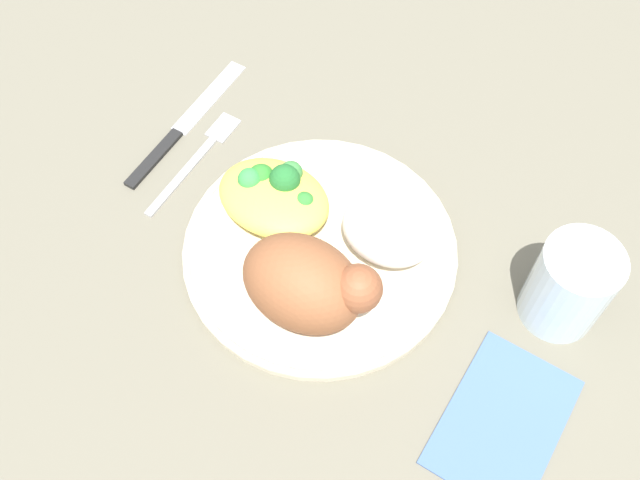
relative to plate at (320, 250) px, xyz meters
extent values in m
plane|color=#686453|center=(0.00, 0.00, -0.01)|extent=(2.00, 2.00, 0.00)
cylinder|color=beige|center=(0.00, 0.00, 0.00)|extent=(0.25, 0.25, 0.01)
torus|color=beige|center=(0.00, 0.00, 0.00)|extent=(0.25, 0.25, 0.01)
ellipsoid|color=brown|center=(0.02, -0.06, 0.04)|extent=(0.10, 0.08, 0.08)
sphere|color=brown|center=(0.06, -0.05, 0.06)|extent=(0.04, 0.04, 0.04)
ellipsoid|color=white|center=(0.05, 0.03, 0.03)|extent=(0.08, 0.07, 0.04)
ellipsoid|color=#E2C64A|center=(-0.06, 0.02, 0.02)|extent=(0.11, 0.08, 0.03)
sphere|color=#328132|center=(-0.03, 0.02, 0.03)|extent=(0.02, 0.02, 0.02)
sphere|color=#246D2E|center=(-0.06, 0.03, 0.03)|extent=(0.03, 0.03, 0.03)
sphere|color=#31862D|center=(-0.08, 0.03, 0.03)|extent=(0.03, 0.03, 0.03)
sphere|color=green|center=(-0.08, 0.02, 0.03)|extent=(0.02, 0.02, 0.02)
sphere|color=#3D8740|center=(-0.06, 0.04, 0.03)|extent=(0.02, 0.02, 0.02)
cube|color=#B2B2B7|center=(-0.16, 0.01, 0.00)|extent=(0.01, 0.11, 0.01)
cube|color=#B2B2B7|center=(-0.16, 0.08, -0.01)|extent=(0.02, 0.03, 0.00)
cube|color=black|center=(-0.20, 0.01, 0.00)|extent=(0.01, 0.08, 0.01)
cube|color=silver|center=(-0.20, 0.10, -0.01)|extent=(0.02, 0.11, 0.00)
cylinder|color=silver|center=(0.21, 0.06, 0.04)|extent=(0.07, 0.07, 0.09)
cube|color=#47669E|center=(0.21, -0.06, -0.01)|extent=(0.09, 0.13, 0.00)
camera|label=1|loc=(0.17, -0.29, 0.57)|focal=40.65mm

